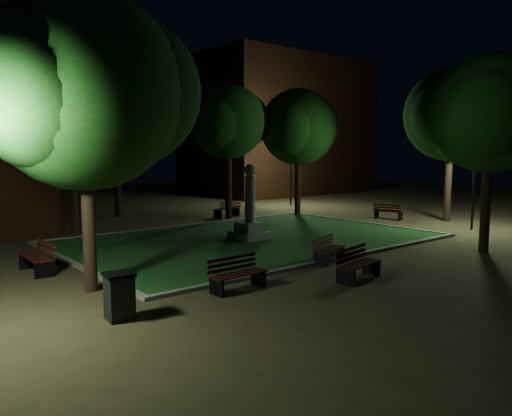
{
  "coord_description": "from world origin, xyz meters",
  "views": [
    {
      "loc": [
        -13.42,
        -14.53,
        3.86
      ],
      "look_at": [
        -0.5,
        1.0,
        1.53
      ],
      "focal_mm": 35.0,
      "sensor_mm": 36.0,
      "label": 1
    }
  ],
  "objects": [
    {
      "name": "lawn",
      "position": [
        0.0,
        2.0,
        0.04
      ],
      "size": [
        15.0,
        10.0,
        0.08
      ],
      "primitive_type": "cube",
      "color": "#1E461C",
      "rests_on": "ground"
    },
    {
      "name": "lawn_kerb",
      "position": [
        0.0,
        2.0,
        0.06
      ],
      "size": [
        15.4,
        10.4,
        0.12
      ],
      "color": "slate",
      "rests_on": "ground"
    },
    {
      "name": "tree_east",
      "position": [
        12.13,
        -0.39,
        5.77
      ],
      "size": [
        6.13,
        5.0,
        8.28
      ],
      "color": "black",
      "rests_on": "ground"
    },
    {
      "name": "tree_se",
      "position": [
        5.3,
        -5.73,
        5.23
      ],
      "size": [
        5.42,
        4.42,
        7.45
      ],
      "color": "black",
      "rests_on": "ground"
    },
    {
      "name": "bench_far_side",
      "position": [
        3.75,
        8.68,
        0.46
      ],
      "size": [
        1.86,
        0.96,
        0.97
      ],
      "rotation": [
        0.0,
        0.0,
        3.34
      ],
      "color": "black",
      "rests_on": "ground"
    },
    {
      "name": "tree_far_north",
      "position": [
        -0.86,
        13.18,
        6.42
      ],
      "size": [
        5.97,
        4.87,
        8.86
      ],
      "color": "black",
      "rests_on": "ground"
    },
    {
      "name": "building_far",
      "position": [
        18.0,
        20.0,
        6.0
      ],
      "size": [
        16.0,
        10.0,
        12.0
      ],
      "primitive_type": "cube",
      "color": "#421C0F",
      "rests_on": "ground"
    },
    {
      "name": "trash_bin",
      "position": [
        -8.73,
        -4.0,
        0.56
      ],
      "size": [
        0.7,
        0.7,
        1.09
      ],
      "color": "black",
      "rests_on": "ground"
    },
    {
      "name": "bench_left_side",
      "position": [
        -8.8,
        1.82,
        0.47
      ],
      "size": [
        0.65,
        1.82,
        1.0
      ],
      "rotation": [
        0.0,
        0.0,
        -1.56
      ],
      "color": "black",
      "rests_on": "ground"
    },
    {
      "name": "bench_near_right",
      "position": [
        -0.55,
        -2.99,
        0.41
      ],
      "size": [
        1.69,
        1.02,
        0.87
      ],
      "rotation": [
        0.0,
        0.0,
        0.32
      ],
      "color": "black",
      "rests_on": "ground"
    },
    {
      "name": "tree_ne",
      "position": [
        7.35,
        6.44,
        5.22
      ],
      "size": [
        5.44,
        4.44,
        7.45
      ],
      "color": "black",
      "rests_on": "ground"
    },
    {
      "name": "bench_near_left",
      "position": [
        -1.72,
        -5.21,
        0.46
      ],
      "size": [
        1.85,
        0.9,
        0.97
      ],
      "rotation": [
        0.0,
        0.0,
        0.17
      ],
      "color": "black",
      "rests_on": "ground"
    },
    {
      "name": "lamppost_se",
      "position": [
        10.18,
        -2.72,
        3.06
      ],
      "size": [
        1.18,
        0.28,
        4.35
      ],
      "color": "black",
      "rests_on": "ground"
    },
    {
      "name": "bench_west_near",
      "position": [
        -5.19,
        -3.81,
        0.44
      ],
      "size": [
        1.72,
        0.64,
        0.93
      ],
      "rotation": [
        0.0,
        0.0,
        0.03
      ],
      "color": "black",
      "rests_on": "ground"
    },
    {
      "name": "lamppost_ne",
      "position": [
        10.69,
        10.61,
        2.88
      ],
      "size": [
        1.18,
        0.28,
        4.06
      ],
      "color": "black",
      "rests_on": "ground"
    },
    {
      "name": "tree_north_wl",
      "position": [
        -5.16,
        8.43,
        6.47
      ],
      "size": [
        5.66,
        4.62,
        8.79
      ],
      "color": "black",
      "rests_on": "ground"
    },
    {
      "name": "tree_west",
      "position": [
        -8.21,
        -1.29,
        5.41
      ],
      "size": [
        6.48,
        5.29,
        8.06
      ],
      "color": "black",
      "rests_on": "ground"
    },
    {
      "name": "bench_right_side",
      "position": [
        10.15,
        2.13,
        0.41
      ],
      "size": [
        0.92,
        1.69,
        0.88
      ],
      "rotation": [
        0.0,
        0.0,
        1.81
      ],
      "color": "black",
      "rests_on": "ground"
    },
    {
      "name": "ground",
      "position": [
        0.0,
        0.0,
        0.0
      ],
      "size": [
        80.0,
        80.0,
        0.0
      ],
      "primitive_type": "plane",
      "color": "#453621"
    },
    {
      "name": "tree_north_er",
      "position": [
        3.18,
        7.67,
        5.42
      ],
      "size": [
        5.01,
        4.09,
        7.47
      ],
      "color": "black",
      "rests_on": "ground"
    },
    {
      "name": "monument",
      "position": [
        0.0,
        2.0,
        0.96
      ],
      "size": [
        1.4,
        1.4,
        3.2
      ],
      "color": "gray",
      "rests_on": "lawn"
    }
  ]
}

